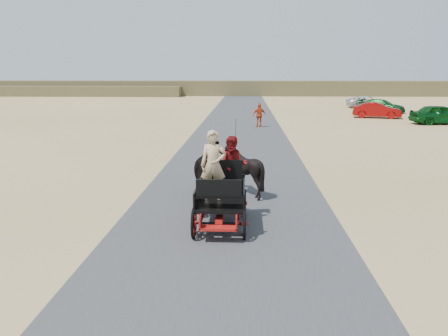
{
  "coord_description": "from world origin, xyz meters",
  "views": [
    {
      "loc": [
        0.44,
        -12.44,
        3.98
      ],
      "look_at": [
        -0.18,
        0.07,
        1.2
      ],
      "focal_mm": 35.0,
      "sensor_mm": 36.0,
      "label": 1
    }
  ],
  "objects_px": {
    "horse_left": "(209,169)",
    "pedestrian": "(259,115)",
    "carriage": "(221,212)",
    "car_a": "(440,114)",
    "car_c": "(382,106)",
    "car_d": "(368,102)",
    "horse_right": "(243,169)",
    "car_b": "(377,110)"
  },
  "relations": [
    {
      "from": "horse_left",
      "to": "car_c",
      "type": "height_order",
      "value": "horse_left"
    },
    {
      "from": "horse_left",
      "to": "car_c",
      "type": "bearing_deg",
      "value": -115.89
    },
    {
      "from": "pedestrian",
      "to": "car_c",
      "type": "relative_size",
      "value": 0.39
    },
    {
      "from": "carriage",
      "to": "horse_right",
      "type": "bearing_deg",
      "value": 79.61
    },
    {
      "from": "carriage",
      "to": "car_b",
      "type": "relative_size",
      "value": 0.59
    },
    {
      "from": "carriage",
      "to": "car_d",
      "type": "relative_size",
      "value": 0.51
    },
    {
      "from": "horse_left",
      "to": "car_a",
      "type": "distance_m",
      "value": 25.88
    },
    {
      "from": "horse_left",
      "to": "car_b",
      "type": "bearing_deg",
      "value": -116.93
    },
    {
      "from": "carriage",
      "to": "car_b",
      "type": "bearing_deg",
      "value": 66.58
    },
    {
      "from": "pedestrian",
      "to": "car_b",
      "type": "distance_m",
      "value": 12.44
    },
    {
      "from": "horse_left",
      "to": "pedestrian",
      "type": "relative_size",
      "value": 1.16
    },
    {
      "from": "car_a",
      "to": "car_c",
      "type": "height_order",
      "value": "car_a"
    },
    {
      "from": "carriage",
      "to": "pedestrian",
      "type": "distance_m",
      "value": 20.93
    },
    {
      "from": "car_d",
      "to": "car_b",
      "type": "bearing_deg",
      "value": 167.59
    },
    {
      "from": "car_d",
      "to": "pedestrian",
      "type": "bearing_deg",
      "value": 143.47
    },
    {
      "from": "horse_left",
      "to": "car_a",
      "type": "bearing_deg",
      "value": -128.31
    },
    {
      "from": "car_a",
      "to": "carriage",
      "type": "bearing_deg",
      "value": 141.68
    },
    {
      "from": "car_b",
      "to": "car_d",
      "type": "height_order",
      "value": "car_b"
    },
    {
      "from": "carriage",
      "to": "horse_left",
      "type": "bearing_deg",
      "value": 100.39
    },
    {
      "from": "pedestrian",
      "to": "car_c",
      "type": "xyz_separation_m",
      "value": [
        12.33,
        12.0,
        -0.22
      ]
    },
    {
      "from": "pedestrian",
      "to": "horse_right",
      "type": "bearing_deg",
      "value": 70.18
    },
    {
      "from": "pedestrian",
      "to": "car_d",
      "type": "relative_size",
      "value": 0.37
    },
    {
      "from": "carriage",
      "to": "horse_right",
      "type": "height_order",
      "value": "horse_right"
    },
    {
      "from": "carriage",
      "to": "car_a",
      "type": "height_order",
      "value": "car_a"
    },
    {
      "from": "horse_left",
      "to": "car_b",
      "type": "height_order",
      "value": "horse_left"
    },
    {
      "from": "horse_right",
      "to": "car_b",
      "type": "xyz_separation_m",
      "value": [
        11.45,
        24.7,
        -0.18
      ]
    },
    {
      "from": "horse_left",
      "to": "car_d",
      "type": "distance_m",
      "value": 38.36
    },
    {
      "from": "carriage",
      "to": "car_a",
      "type": "distance_m",
      "value": 27.99
    },
    {
      "from": "horse_left",
      "to": "horse_right",
      "type": "bearing_deg",
      "value": -180.0
    },
    {
      "from": "pedestrian",
      "to": "car_d",
      "type": "height_order",
      "value": "pedestrian"
    },
    {
      "from": "horse_right",
      "to": "horse_left",
      "type": "bearing_deg",
      "value": 0.0
    },
    {
      "from": "car_a",
      "to": "car_d",
      "type": "distance_m",
      "value": 15.18
    },
    {
      "from": "horse_left",
      "to": "car_d",
      "type": "height_order",
      "value": "horse_left"
    },
    {
      "from": "car_d",
      "to": "horse_right",
      "type": "bearing_deg",
      "value": 158.0
    },
    {
      "from": "horse_right",
      "to": "car_d",
      "type": "distance_m",
      "value": 37.95
    },
    {
      "from": "horse_left",
      "to": "pedestrian",
      "type": "height_order",
      "value": "pedestrian"
    },
    {
      "from": "pedestrian",
      "to": "car_c",
      "type": "distance_m",
      "value": 17.21
    },
    {
      "from": "carriage",
      "to": "car_c",
      "type": "relative_size",
      "value": 0.54
    },
    {
      "from": "carriage",
      "to": "car_b",
      "type": "height_order",
      "value": "car_b"
    },
    {
      "from": "pedestrian",
      "to": "car_b",
      "type": "height_order",
      "value": "pedestrian"
    },
    {
      "from": "horse_right",
      "to": "car_a",
      "type": "xyz_separation_m",
      "value": [
        14.95,
        20.31,
        -0.1
      ]
    },
    {
      "from": "carriage",
      "to": "pedestrian",
      "type": "xyz_separation_m",
      "value": [
        1.61,
        20.86,
        0.5
      ]
    }
  ]
}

